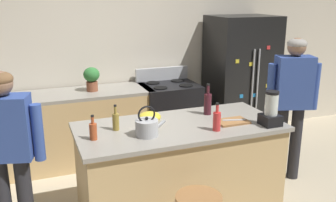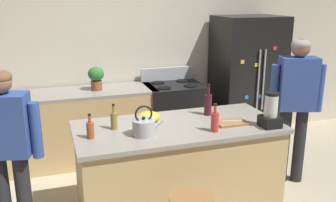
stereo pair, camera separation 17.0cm
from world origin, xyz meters
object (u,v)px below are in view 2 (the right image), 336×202
at_px(bottle_soda, 215,121).
at_px(mixing_bowl, 149,117).
at_px(bottle_wine, 208,104).
at_px(kitchen_island, 178,170).
at_px(stove_range, 174,117).
at_px(bottle_vinegar, 114,120).
at_px(potted_plant, 96,77).
at_px(bottle_cooking_sauce, 90,129).
at_px(person_by_sink_right, 296,98).
at_px(blender_appliance, 271,112).
at_px(refrigerator, 247,81).
at_px(person_by_island_left, 6,142).
at_px(chef_knife, 233,121).
at_px(tea_kettle, 144,127).
at_px(cutting_board, 231,123).

xyz_separation_m(bottle_soda, mixing_bowl, (-0.49, 0.43, -0.04)).
bearing_deg(bottle_wine, kitchen_island, -153.45).
height_order(stove_range, bottle_vinegar, bottle_vinegar).
distance_m(stove_range, bottle_vinegar, 1.88).
xyz_separation_m(potted_plant, bottle_cooking_sauce, (-0.27, -1.63, -0.09)).
height_order(stove_range, person_by_sink_right, person_by_sink_right).
distance_m(person_by_sink_right, blender_appliance, 0.88).
height_order(refrigerator, person_by_sink_right, refrigerator).
distance_m(person_by_island_left, potted_plant, 1.76).
relative_size(blender_appliance, bottle_soda, 1.27).
xyz_separation_m(kitchen_island, potted_plant, (-0.54, 1.55, 0.64)).
distance_m(blender_appliance, chef_knife, 0.35).
relative_size(person_by_sink_right, blender_appliance, 5.10).
relative_size(bottle_wine, bottle_cooking_sauce, 1.46).
xyz_separation_m(blender_appliance, mixing_bowl, (-1.02, 0.48, -0.09)).
relative_size(person_by_sink_right, mixing_bowl, 7.65).
bearing_deg(bottle_wine, tea_kettle, -155.49).
bearing_deg(refrigerator, stove_range, 178.71).
distance_m(bottle_soda, tea_kettle, 0.63).
relative_size(tea_kettle, cutting_board, 0.92).
height_order(stove_range, chef_knife, stove_range).
bearing_deg(person_by_sink_right, bottle_soda, -157.73).
bearing_deg(mixing_bowl, person_by_sink_right, 2.28).
relative_size(person_by_sink_right, bottle_vinegar, 7.02).
bearing_deg(bottle_vinegar, bottle_cooking_sauce, -145.78).
relative_size(bottle_wine, mixing_bowl, 1.46).
distance_m(bottle_vinegar, bottle_wine, 0.98).
distance_m(potted_plant, bottle_vinegar, 1.47).
relative_size(kitchen_island, refrigerator, 1.05).
relative_size(refrigerator, bottle_soda, 7.11).
bearing_deg(potted_plant, blender_appliance, -54.49).
distance_m(bottle_vinegar, cutting_board, 1.09).
bearing_deg(tea_kettle, bottle_vinegar, 133.87).
relative_size(bottle_cooking_sauce, mixing_bowl, 1.00).
distance_m(bottle_wine, cutting_board, 0.35).
bearing_deg(kitchen_island, potted_plant, 109.14).
bearing_deg(kitchen_island, blender_appliance, -21.16).
bearing_deg(bottle_vinegar, person_by_island_left, -179.61).
bearing_deg(refrigerator, kitchen_island, -136.40).
height_order(bottle_soda, bottle_vinegar, bottle_soda).
relative_size(stove_range, person_by_island_left, 0.72).
distance_m(bottle_vinegar, tea_kettle, 0.32).
bearing_deg(bottle_soda, bottle_wine, 73.29).
distance_m(blender_appliance, bottle_wine, 0.64).
xyz_separation_m(kitchen_island, blender_appliance, (0.78, -0.30, 0.60)).
bearing_deg(stove_range, cutting_board, -89.82).
height_order(refrigerator, bottle_wine, refrigerator).
height_order(refrigerator, tea_kettle, refrigerator).
relative_size(blender_appliance, tea_kettle, 1.18).
distance_m(stove_range, bottle_wine, 1.45).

